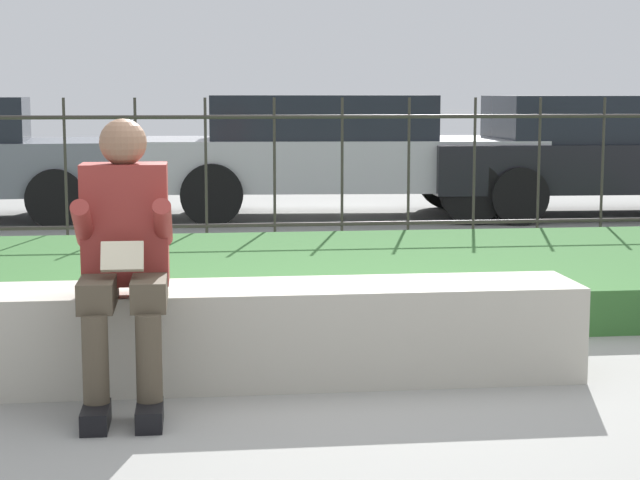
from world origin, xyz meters
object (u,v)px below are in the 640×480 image
object	(u,v)px
stone_bench	(280,338)
car_parked_center	(333,152)
person_seated_reader	(124,250)
car_parked_right	(615,152)

from	to	relation	value
stone_bench	car_parked_center	world-z (taller)	car_parked_center
stone_bench	car_parked_center	xyz separation A→B (m)	(1.16, 6.86, 0.52)
person_seated_reader	car_parked_right	xyz separation A→B (m)	(5.08, 6.97, 0.03)
stone_bench	car_parked_right	world-z (taller)	car_parked_right
car_parked_center	car_parked_right	xyz separation A→B (m)	(3.21, -0.18, -0.01)
stone_bench	car_parked_right	xyz separation A→B (m)	(4.37, 6.68, 0.51)
car_parked_center	car_parked_right	world-z (taller)	car_parked_center
car_parked_center	person_seated_reader	bearing A→B (deg)	-100.51
person_seated_reader	car_parked_right	size ratio (longest dim) A/B	0.27
car_parked_right	car_parked_center	bearing A→B (deg)	178.66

